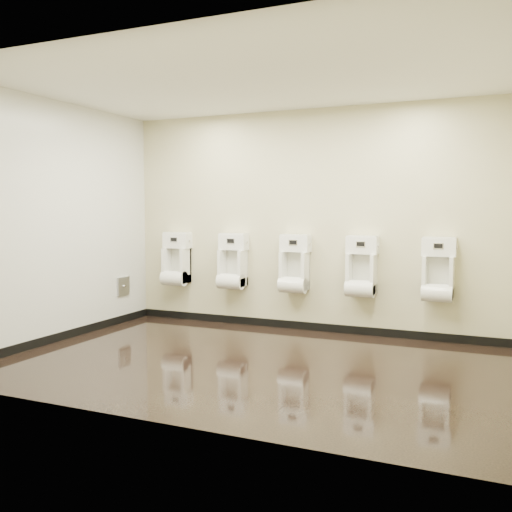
{
  "coord_description": "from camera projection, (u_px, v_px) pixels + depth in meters",
  "views": [
    {
      "loc": [
        2.29,
        -5.14,
        1.54
      ],
      "look_at": [
        -0.21,
        0.55,
        1.04
      ],
      "focal_mm": 40.0,
      "sensor_mm": 36.0,
      "label": 1
    }
  ],
  "objects": [
    {
      "name": "ground",
      "position": [
        253.0,
        363.0,
        5.73
      ],
      "size": [
        5.0,
        3.5,
        0.0
      ],
      "primitive_type": "cube",
      "color": "black",
      "rests_on": "ground"
    },
    {
      "name": "ceiling",
      "position": [
        253.0,
        79.0,
        5.51
      ],
      "size": [
        5.0,
        3.5,
        0.0
      ],
      "primitive_type": "cube",
      "color": "silver"
    },
    {
      "name": "back_wall",
      "position": [
        309.0,
        221.0,
        7.22
      ],
      "size": [
        5.0,
        0.02,
        2.8
      ],
      "primitive_type": "cube",
      "color": "beige",
      "rests_on": "ground"
    },
    {
      "name": "front_wall",
      "position": [
        153.0,
        230.0,
        4.02
      ],
      "size": [
        5.0,
        0.02,
        2.8
      ],
      "primitive_type": "cube",
      "color": "beige",
      "rests_on": "ground"
    },
    {
      "name": "left_wall",
      "position": [
        57.0,
        222.0,
        6.62
      ],
      "size": [
        0.02,
        3.5,
        2.8
      ],
      "primitive_type": "cube",
      "color": "beige",
      "rests_on": "ground"
    },
    {
      "name": "tile_overlay_left",
      "position": [
        57.0,
        222.0,
        6.62
      ],
      "size": [
        0.01,
        3.5,
        2.8
      ],
      "primitive_type": "cube",
      "color": "silver",
      "rests_on": "ground"
    },
    {
      "name": "skirting_back",
      "position": [
        308.0,
        326.0,
        7.32
      ],
      "size": [
        5.0,
        0.02,
        0.1
      ],
      "primitive_type": "cube",
      "color": "black",
      "rests_on": "ground"
    },
    {
      "name": "skirting_left",
      "position": [
        61.0,
        336.0,
        6.73
      ],
      "size": [
        0.02,
        3.5,
        0.1
      ],
      "primitive_type": "cube",
      "color": "black",
      "rests_on": "ground"
    },
    {
      "name": "access_panel",
      "position": [
        123.0,
        286.0,
        7.78
      ],
      "size": [
        0.04,
        0.25,
        0.25
      ],
      "color": "#9E9EA3",
      "rests_on": "left_wall"
    },
    {
      "name": "urinal_0",
      "position": [
        176.0,
        263.0,
        7.91
      ],
      "size": [
        0.39,
        0.29,
        0.72
      ],
      "color": "white",
      "rests_on": "back_wall"
    },
    {
      "name": "urinal_1",
      "position": [
        232.0,
        265.0,
        7.56
      ],
      "size": [
        0.39,
        0.29,
        0.72
      ],
      "color": "white",
      "rests_on": "back_wall"
    },
    {
      "name": "urinal_2",
      "position": [
        294.0,
        268.0,
        7.21
      ],
      "size": [
        0.39,
        0.29,
        0.72
      ],
      "color": "white",
      "rests_on": "back_wall"
    },
    {
      "name": "urinal_3",
      "position": [
        361.0,
        271.0,
        6.87
      ],
      "size": [
        0.39,
        0.29,
        0.72
      ],
      "color": "white",
      "rests_on": "back_wall"
    },
    {
      "name": "urinal_4",
      "position": [
        438.0,
        274.0,
        6.51
      ],
      "size": [
        0.39,
        0.29,
        0.72
      ],
      "color": "white",
      "rests_on": "back_wall"
    }
  ]
}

